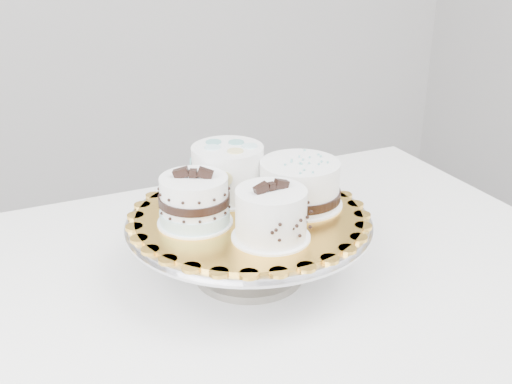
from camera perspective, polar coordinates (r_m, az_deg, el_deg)
name	(u,v)px	position (r m, az deg, el deg)	size (l,w,h in m)	color
table	(238,318)	(1.05, -1.60, -11.14)	(1.15, 0.78, 0.75)	white
cake_stand	(249,236)	(0.96, -0.62, -3.92)	(0.36, 0.36, 0.10)	gray
cake_board	(249,216)	(0.94, -0.63, -2.12)	(0.33, 0.33, 0.00)	gold
cake_swirl	(271,215)	(0.86, 1.35, -2.10)	(0.11, 0.11, 0.09)	white
cake_banded	(194,202)	(0.91, -5.50, -0.90)	(0.13, 0.13, 0.09)	white
cake_dots	(228,171)	(0.99, -2.52, 1.88)	(0.15, 0.15, 0.08)	white
cake_ribbon	(300,185)	(0.97, 3.96, 0.65)	(0.16, 0.16, 0.07)	white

